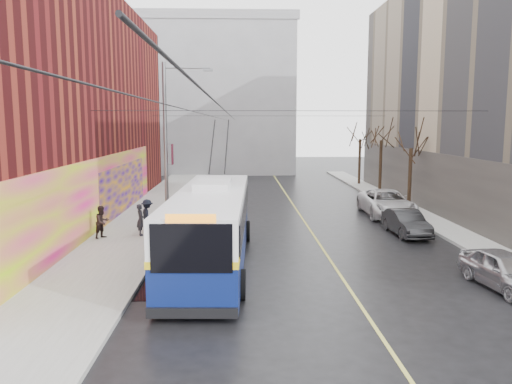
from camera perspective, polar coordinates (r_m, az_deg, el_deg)
ground at (r=17.86m, az=6.01°, el=-11.27°), size 140.00×140.00×0.00m
sidewalk_left at (r=29.81m, az=-12.76°, el=-3.48°), size 4.00×60.00×0.15m
sidewalk_right at (r=31.43m, az=19.39°, el=-3.16°), size 2.00×60.00×0.15m
lane_line at (r=31.50m, az=5.20°, el=-2.85°), size 0.12×50.00×0.01m
building_left at (r=33.59m, az=-26.16°, el=9.03°), size 12.11×36.00×14.00m
building_far at (r=61.88m, az=-5.39°, el=10.78°), size 20.50×12.10×18.00m
streetlight_pole at (r=26.98m, az=-9.96°, el=5.64°), size 2.65×0.60×9.00m
catenary_wires at (r=31.48m, az=-2.23°, el=8.60°), size 18.00×60.00×0.22m
tree_near at (r=34.65m, az=17.36°, el=6.08°), size 3.20×3.20×6.40m
tree_mid at (r=41.32m, az=14.16°, el=6.82°), size 3.20×3.20×6.68m
tree_far at (r=48.09m, az=11.84°, el=6.87°), size 3.20×3.20×6.57m
puddle at (r=18.62m, az=-9.68°, el=-10.53°), size 2.57×3.17×0.01m
pigeons_flying at (r=27.09m, az=-1.76°, el=10.42°), size 4.21×1.82×2.69m
trolleybus at (r=20.67m, az=-5.10°, el=-3.79°), size 3.36×12.84×6.04m
parked_car_a at (r=19.92m, az=26.58°, el=-8.00°), size 2.09×4.17×1.36m
parked_car_b at (r=27.39m, az=16.79°, el=-3.37°), size 1.58×4.08×1.33m
parked_car_c at (r=32.66m, az=14.68°, el=-1.23°), size 2.84×5.97×1.65m
following_car at (r=33.29m, az=-4.82°, el=-1.03°), size 2.09×4.32×1.42m
pedestrian_a at (r=26.10m, az=-13.06°, el=-3.11°), size 0.55×0.68×1.63m
pedestrian_b at (r=26.00m, az=-17.18°, el=-3.29°), size 0.95×1.00×1.63m
pedestrian_c at (r=27.10m, az=-12.32°, el=-2.61°), size 1.06×1.26×1.70m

